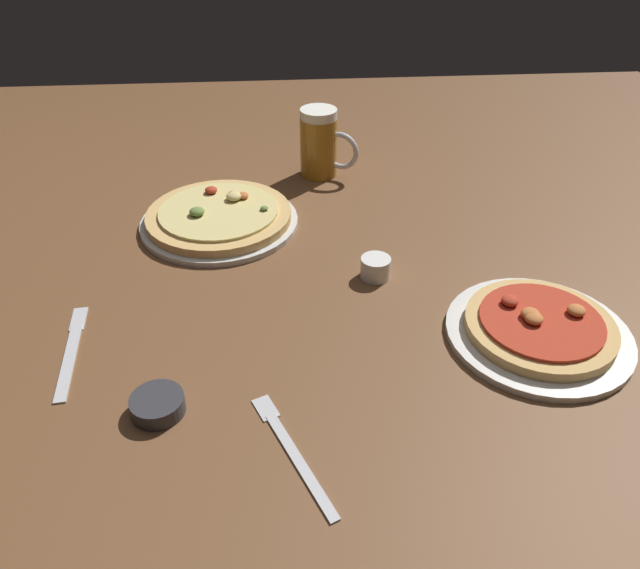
{
  "coord_description": "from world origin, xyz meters",
  "views": [
    {
      "loc": [
        -0.07,
        -0.86,
        0.64
      ],
      "look_at": [
        0.0,
        0.0,
        0.02
      ],
      "focal_mm": 34.33,
      "sensor_mm": 36.0,
      "label": 1
    }
  ],
  "objects_px": {
    "ramekin_sauce": "(375,268)",
    "fork_left": "(292,449)",
    "pizza_plate_near": "(539,329)",
    "beer_mug_dark": "(320,144)",
    "pizza_plate_far": "(219,217)",
    "knife_right": "(71,350)",
    "ramekin_butter": "(158,405)"
  },
  "relations": [
    {
      "from": "ramekin_sauce",
      "to": "fork_left",
      "type": "relative_size",
      "value": 0.26
    },
    {
      "from": "pizza_plate_near",
      "to": "beer_mug_dark",
      "type": "distance_m",
      "value": 0.69
    },
    {
      "from": "pizza_plate_far",
      "to": "knife_right",
      "type": "relative_size",
      "value": 1.45
    },
    {
      "from": "pizza_plate_far",
      "to": "knife_right",
      "type": "xyz_separation_m",
      "value": [
        -0.21,
        -0.37,
        -0.01
      ]
    },
    {
      "from": "pizza_plate_far",
      "to": "ramekin_sauce",
      "type": "bearing_deg",
      "value": -35.99
    },
    {
      "from": "fork_left",
      "to": "ramekin_butter",
      "type": "bearing_deg",
      "value": 155.41
    },
    {
      "from": "ramekin_sauce",
      "to": "ramekin_butter",
      "type": "height_order",
      "value": "ramekin_sauce"
    },
    {
      "from": "beer_mug_dark",
      "to": "knife_right",
      "type": "height_order",
      "value": "beer_mug_dark"
    },
    {
      "from": "fork_left",
      "to": "beer_mug_dark",
      "type": "bearing_deg",
      "value": 82.91
    },
    {
      "from": "pizza_plate_far",
      "to": "ramekin_sauce",
      "type": "height_order",
      "value": "pizza_plate_far"
    },
    {
      "from": "beer_mug_dark",
      "to": "fork_left",
      "type": "relative_size",
      "value": 0.75
    },
    {
      "from": "pizza_plate_far",
      "to": "pizza_plate_near",
      "type": "bearing_deg",
      "value": -37.09
    },
    {
      "from": "fork_left",
      "to": "ramekin_sauce",
      "type": "bearing_deg",
      "value": 66.36
    },
    {
      "from": "pizza_plate_near",
      "to": "knife_right",
      "type": "xyz_separation_m",
      "value": [
        -0.73,
        0.02,
        -0.01
      ]
    },
    {
      "from": "pizza_plate_near",
      "to": "knife_right",
      "type": "relative_size",
      "value": 1.31
    },
    {
      "from": "pizza_plate_near",
      "to": "ramekin_butter",
      "type": "bearing_deg",
      "value": -168.95
    },
    {
      "from": "beer_mug_dark",
      "to": "ramekin_butter",
      "type": "distance_m",
      "value": 0.78
    },
    {
      "from": "ramekin_butter",
      "to": "fork_left",
      "type": "distance_m",
      "value": 0.2
    },
    {
      "from": "pizza_plate_near",
      "to": "knife_right",
      "type": "bearing_deg",
      "value": 178.21
    },
    {
      "from": "pizza_plate_far",
      "to": "knife_right",
      "type": "height_order",
      "value": "pizza_plate_far"
    },
    {
      "from": "beer_mug_dark",
      "to": "ramekin_sauce",
      "type": "relative_size",
      "value": 2.93
    },
    {
      "from": "beer_mug_dark",
      "to": "knife_right",
      "type": "distance_m",
      "value": 0.74
    },
    {
      "from": "pizza_plate_far",
      "to": "fork_left",
      "type": "relative_size",
      "value": 1.53
    },
    {
      "from": "pizza_plate_near",
      "to": "pizza_plate_far",
      "type": "xyz_separation_m",
      "value": [
        -0.52,
        0.4,
        0.0
      ]
    },
    {
      "from": "pizza_plate_near",
      "to": "beer_mug_dark",
      "type": "xyz_separation_m",
      "value": [
        -0.3,
        0.62,
        0.06
      ]
    },
    {
      "from": "pizza_plate_near",
      "to": "pizza_plate_far",
      "type": "bearing_deg",
      "value": 142.91
    },
    {
      "from": "ramekin_sauce",
      "to": "fork_left",
      "type": "distance_m",
      "value": 0.42
    },
    {
      "from": "pizza_plate_near",
      "to": "fork_left",
      "type": "bearing_deg",
      "value": -153.89
    },
    {
      "from": "pizza_plate_near",
      "to": "fork_left",
      "type": "xyz_separation_m",
      "value": [
        -0.4,
        -0.2,
        -0.01
      ]
    },
    {
      "from": "pizza_plate_near",
      "to": "pizza_plate_far",
      "type": "height_order",
      "value": "pizza_plate_far"
    },
    {
      "from": "ramekin_sauce",
      "to": "knife_right",
      "type": "relative_size",
      "value": 0.24
    },
    {
      "from": "pizza_plate_far",
      "to": "ramekin_butter",
      "type": "distance_m",
      "value": 0.51
    }
  ]
}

